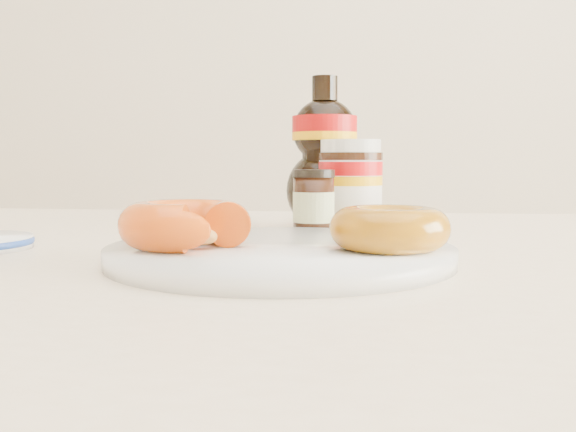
# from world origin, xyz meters

# --- Properties ---
(dining_table) EXTENTS (1.40, 0.90, 0.75)m
(dining_table) POSITION_xyz_m (0.00, 0.10, 0.67)
(dining_table) COLOR beige
(dining_table) RESTS_ON ground
(plate) EXTENTS (0.29, 0.29, 0.01)m
(plate) POSITION_xyz_m (-0.05, 0.01, 0.76)
(plate) COLOR white
(plate) RESTS_ON dining_table
(donut_bitten) EXTENTS (0.12, 0.12, 0.04)m
(donut_bitten) POSITION_xyz_m (-0.12, -0.01, 0.78)
(donut_bitten) COLOR #DB500C
(donut_bitten) RESTS_ON plate
(donut_whole) EXTENTS (0.11, 0.11, 0.03)m
(donut_whole) POSITION_xyz_m (0.04, -0.00, 0.78)
(donut_whole) COLOR #955E09
(donut_whole) RESTS_ON plate
(nutella_jar) EXTENTS (0.08, 0.08, 0.11)m
(nutella_jar) POSITION_xyz_m (0.00, 0.28, 0.81)
(nutella_jar) COLOR white
(nutella_jar) RESTS_ON dining_table
(syrup_bottle) EXTENTS (0.12, 0.11, 0.19)m
(syrup_bottle) POSITION_xyz_m (-0.03, 0.31, 0.85)
(syrup_bottle) COLOR black
(syrup_bottle) RESTS_ON dining_table
(dark_jar) EXTENTS (0.05, 0.05, 0.08)m
(dark_jar) POSITION_xyz_m (-0.04, 0.20, 0.79)
(dark_jar) COLOR black
(dark_jar) RESTS_ON dining_table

